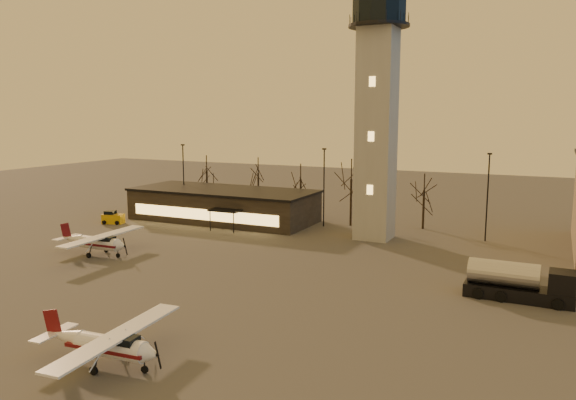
{
  "coord_description": "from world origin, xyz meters",
  "views": [
    {
      "loc": [
        18.77,
        -32.58,
        14.51
      ],
      "look_at": [
        -3.07,
        13.0,
        6.71
      ],
      "focal_mm": 35.0,
      "sensor_mm": 36.0,
      "label": 1
    }
  ],
  "objects_px": {
    "cessna_rear": "(100,245)",
    "fuel_truck": "(518,285)",
    "service_cart": "(113,219)",
    "terminal": "(223,205)",
    "control_tower": "(377,97)",
    "cessna_front": "(113,350)"
  },
  "relations": [
    {
      "from": "cessna_rear",
      "to": "fuel_truck",
      "type": "relative_size",
      "value": 1.39
    },
    {
      "from": "service_cart",
      "to": "terminal",
      "type": "bearing_deg",
      "value": 18.83
    },
    {
      "from": "control_tower",
      "to": "terminal",
      "type": "relative_size",
      "value": 1.28
    },
    {
      "from": "cessna_front",
      "to": "fuel_truck",
      "type": "xyz_separation_m",
      "value": [
        20.24,
        22.9,
        0.17
      ]
    },
    {
      "from": "cessna_rear",
      "to": "cessna_front",
      "type": "bearing_deg",
      "value": -46.62
    },
    {
      "from": "terminal",
      "to": "fuel_truck",
      "type": "height_order",
      "value": "terminal"
    },
    {
      "from": "terminal",
      "to": "cessna_rear",
      "type": "relative_size",
      "value": 2.25
    },
    {
      "from": "control_tower",
      "to": "cessna_front",
      "type": "height_order",
      "value": "control_tower"
    },
    {
      "from": "control_tower",
      "to": "fuel_truck",
      "type": "distance_m",
      "value": 27.92
    },
    {
      "from": "control_tower",
      "to": "cessna_rear",
      "type": "xyz_separation_m",
      "value": [
        -23.06,
        -20.07,
        -15.26
      ]
    },
    {
      "from": "cessna_rear",
      "to": "service_cart",
      "type": "bearing_deg",
      "value": 126.89
    },
    {
      "from": "cessna_rear",
      "to": "service_cart",
      "type": "relative_size",
      "value": 3.75
    },
    {
      "from": "control_tower",
      "to": "service_cart",
      "type": "relative_size",
      "value": 10.82
    },
    {
      "from": "cessna_rear",
      "to": "service_cart",
      "type": "height_order",
      "value": "cessna_rear"
    },
    {
      "from": "terminal",
      "to": "service_cart",
      "type": "relative_size",
      "value": 8.43
    },
    {
      "from": "fuel_truck",
      "to": "service_cart",
      "type": "bearing_deg",
      "value": 169.62
    },
    {
      "from": "fuel_truck",
      "to": "service_cart",
      "type": "xyz_separation_m",
      "value": [
        -50.77,
        10.02,
        -0.53
      ]
    },
    {
      "from": "cessna_rear",
      "to": "fuel_truck",
      "type": "bearing_deg",
      "value": 3.2
    },
    {
      "from": "control_tower",
      "to": "service_cart",
      "type": "bearing_deg",
      "value": -169.29
    },
    {
      "from": "terminal",
      "to": "service_cart",
      "type": "distance_m",
      "value": 14.78
    },
    {
      "from": "control_tower",
      "to": "cessna_front",
      "type": "xyz_separation_m",
      "value": [
        -3.53,
        -39.35,
        -15.31
      ]
    },
    {
      "from": "control_tower",
      "to": "cessna_rear",
      "type": "height_order",
      "value": "control_tower"
    }
  ]
}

